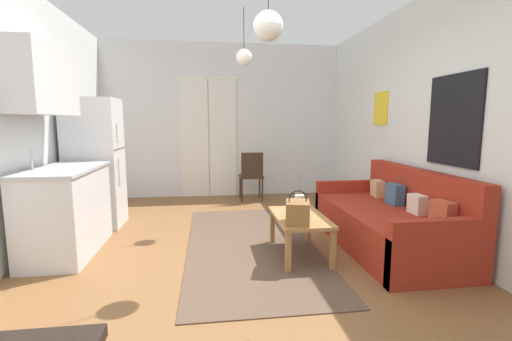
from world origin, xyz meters
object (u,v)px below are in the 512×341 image
coffee_table (300,221)px  pendant_lamp_near (268,26)px  pendant_lamp_far (244,57)px  couch (391,223)px  accent_chair (251,174)px  bamboo_vase (299,205)px  handbag (298,212)px  refrigerator (95,163)px

coffee_table → pendant_lamp_near: (-0.39, -0.30, 1.85)m
pendant_lamp_near → pendant_lamp_far: 1.48m
couch → accent_chair: (-1.27, 2.51, 0.21)m
coffee_table → pendant_lamp_far: size_ratio=1.24×
accent_chair → pendant_lamp_far: pendant_lamp_far is taller
coffee_table → bamboo_vase: size_ratio=2.09×
handbag → pendant_lamp_far: (-0.36, 1.45, 1.68)m
coffee_table → pendant_lamp_far: pendant_lamp_far is taller
handbag → bamboo_vase: bearing=72.3°
refrigerator → pendant_lamp_near: pendant_lamp_near is taller
coffee_table → handbag: size_ratio=2.74×
coffee_table → accent_chair: bearing=94.0°
handbag → refrigerator: size_ratio=0.19×
coffee_table → pendant_lamp_far: (-0.46, 1.18, 1.85)m
bamboo_vase → pendant_lamp_near: pendant_lamp_near is taller
pendant_lamp_near → accent_chair: bearing=85.9°
handbag → accent_chair: bearing=91.8°
coffee_table → bamboo_vase: 0.18m
pendant_lamp_far → accent_chair: bearing=79.3°
coffee_table → bamboo_vase: (0.01, 0.06, 0.17)m
refrigerator → accent_chair: bearing=28.1°
bamboo_vase → coffee_table: bearing=-98.2°
coffee_table → pendant_lamp_near: size_ratio=1.21×
accent_chair → coffee_table: bearing=94.2°
refrigerator → pendant_lamp_near: (2.03, -1.72, 1.37)m
handbag → pendant_lamp_near: size_ratio=0.44×
coffee_table → handbag: handbag is taller
bamboo_vase → couch: bearing=3.1°
refrigerator → pendant_lamp_near: 3.00m
couch → coffee_table: bearing=-173.9°
coffee_table → pendant_lamp_far: bearing=111.0°
couch → pendant_lamp_far: size_ratio=2.84×
coffee_table → couch: bearing=6.1°
bamboo_vase → accent_chair: accent_chair is taller
bamboo_vase → pendant_lamp_far: (-0.46, 1.13, 1.69)m
coffee_table → accent_chair: accent_chair is taller
couch → handbag: 1.26m
pendant_lamp_near → couch: bearing=15.6°
couch → accent_chair: 2.82m
couch → handbag: bearing=-162.2°
refrigerator → pendant_lamp_near: size_ratio=2.31×
bamboo_vase → refrigerator: refrigerator is taller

